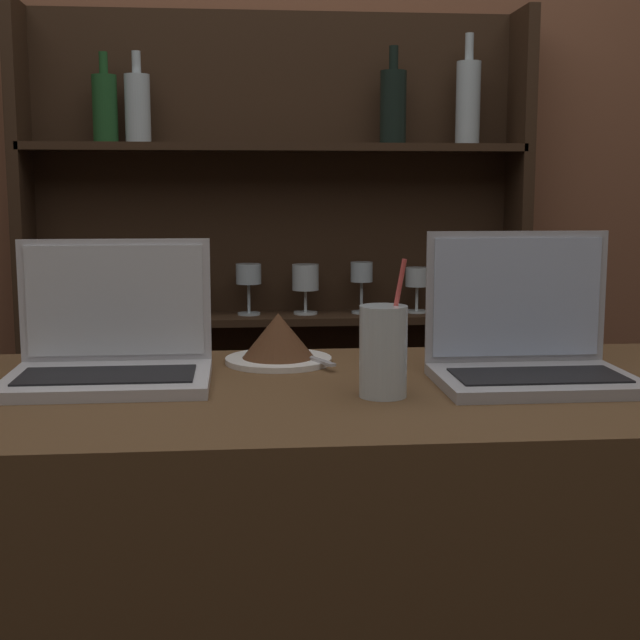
{
  "coord_description": "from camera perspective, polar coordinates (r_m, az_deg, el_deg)",
  "views": [
    {
      "loc": [
        -0.08,
        -1.02,
        1.34
      ],
      "look_at": [
        0.04,
        0.35,
        1.13
      ],
      "focal_mm": 50.0,
      "sensor_mm": 36.0,
      "label": 1
    }
  ],
  "objects": [
    {
      "name": "water_glass",
      "position": [
        1.31,
        4.07,
        -1.99
      ],
      "size": [
        0.07,
        0.07,
        0.2
      ],
      "color": "silver",
      "rests_on": "bar_counter"
    },
    {
      "name": "back_shelf",
      "position": [
        2.43,
        -2.74,
        -0.66
      ],
      "size": [
        1.33,
        0.18,
        1.79
      ],
      "color": "#332114",
      "rests_on": "ground_plane"
    },
    {
      "name": "cake_plate",
      "position": [
        1.57,
        -2.67,
        -1.34
      ],
      "size": [
        0.19,
        0.19,
        0.09
      ],
      "color": "white",
      "rests_on": "bar_counter"
    },
    {
      "name": "laptop_far",
      "position": [
        1.46,
        13.19,
        -1.77
      ],
      "size": [
        0.3,
        0.22,
        0.24
      ],
      "color": "#ADADB2",
      "rests_on": "bar_counter"
    },
    {
      "name": "laptop_near",
      "position": [
        1.46,
        -13.24,
        -1.96
      ],
      "size": [
        0.32,
        0.23,
        0.22
      ],
      "color": "silver",
      "rests_on": "bar_counter"
    },
    {
      "name": "back_wall",
      "position": [
        2.48,
        -3.44,
        8.89
      ],
      "size": [
        7.0,
        0.06,
        2.7
      ],
      "color": "brown",
      "rests_on": "ground_plane"
    }
  ]
}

